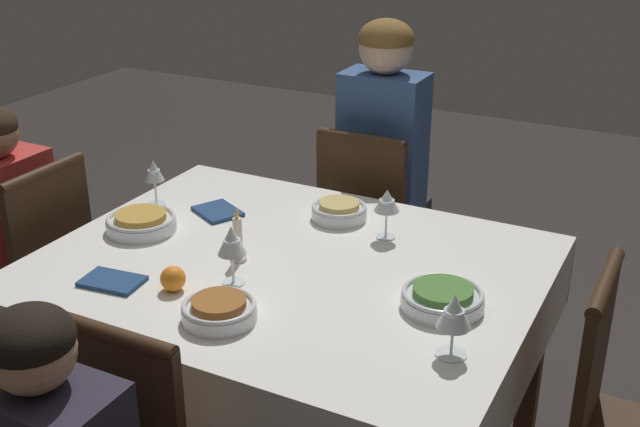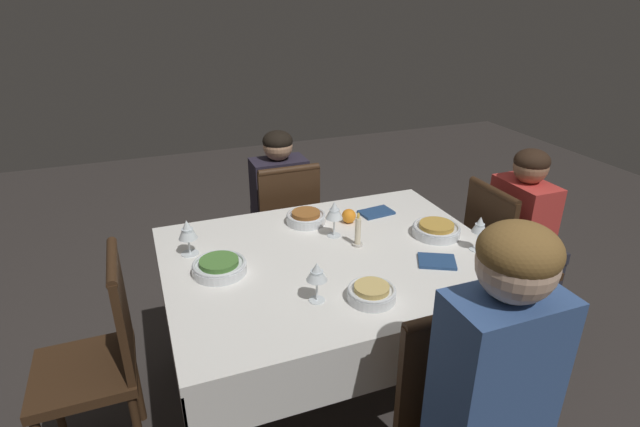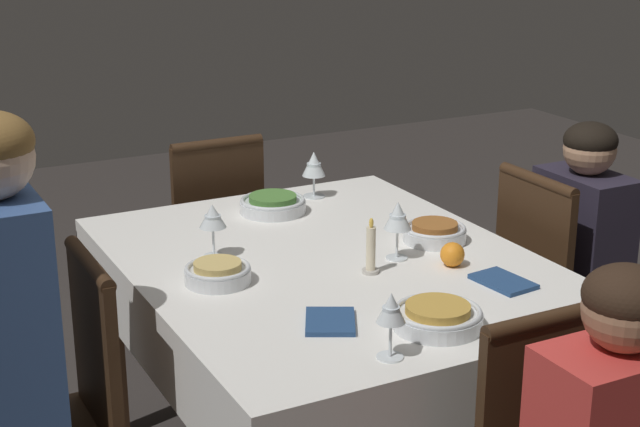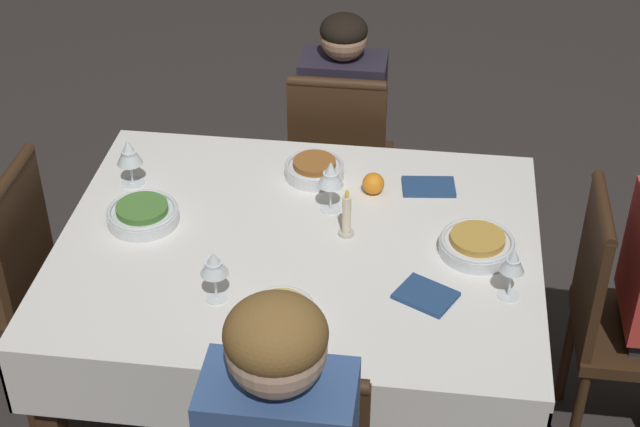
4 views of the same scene
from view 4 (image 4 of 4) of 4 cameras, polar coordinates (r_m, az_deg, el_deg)
ground_plane at (r=3.24m, az=-1.09°, el=-11.99°), size 8.00×8.00×0.00m
dining_table at (r=2.79m, az=-1.24°, el=-2.99°), size 1.35×1.06×0.73m
chair_north at (r=3.51m, az=1.13°, el=2.94°), size 0.36×0.36×0.89m
chair_east at (r=2.97m, az=16.98°, el=-5.79°), size 0.36×0.36×0.89m
person_child_dark at (r=3.60m, az=1.41°, el=5.15°), size 0.30×0.33×1.03m
bowl_south at (r=2.47m, az=-2.25°, el=-5.75°), size 0.17×0.17×0.06m
wine_glass_south at (r=2.49m, az=-6.19°, el=-2.99°), size 0.07×0.07×0.15m
bowl_north at (r=3.00m, az=-0.42°, el=2.64°), size 0.18×0.18×0.06m
wine_glass_north at (r=2.80m, az=0.63°, el=2.24°), size 0.08×0.08×0.16m
bowl_east at (r=2.72m, az=9.12°, el=-1.77°), size 0.21×0.21×0.06m
wine_glass_east at (r=2.54m, az=11.17°, el=-2.82°), size 0.06×0.06×0.15m
bowl_west at (r=2.85m, az=-10.28°, el=-0.01°), size 0.21×0.21×0.06m
wine_glass_west at (r=2.98m, az=-11.06°, el=3.44°), size 0.08×0.08×0.15m
candle_centerpiece at (r=2.74m, az=1.55°, el=-0.25°), size 0.05×0.05×0.15m
orange_fruit at (r=2.93m, az=3.12°, el=1.75°), size 0.07×0.07×0.07m
napkin_red_folded at (r=2.57m, az=6.17°, el=-4.76°), size 0.18×0.17×0.01m
napkin_spare_side at (r=2.97m, az=6.34°, el=1.56°), size 0.17×0.12×0.01m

